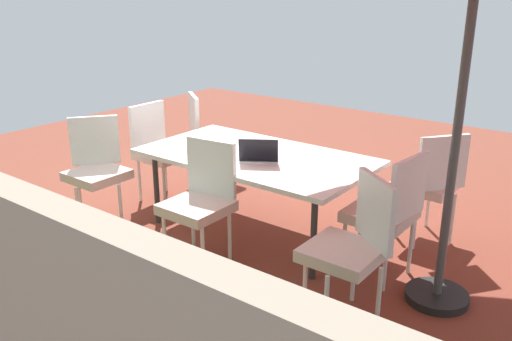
{
  "coord_description": "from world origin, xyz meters",
  "views": [
    {
      "loc": [
        -2.72,
        3.55,
        2.13
      ],
      "look_at": [
        0.0,
        0.0,
        0.58
      ],
      "focal_mm": 38.26,
      "sensor_mm": 36.0,
      "label": 1
    }
  ],
  "objects_px": {
    "dining_table": "(256,160)",
    "laptop": "(259,156)",
    "chair_northwest": "(352,243)",
    "cup": "(218,150)",
    "chair_southeast": "(208,133)",
    "chair_west": "(388,209)",
    "chair_southwest": "(430,180)",
    "chair_east": "(159,147)",
    "chair_northeast": "(97,166)",
    "chair_north": "(201,197)"
  },
  "relations": [
    {
      "from": "dining_table",
      "to": "laptop",
      "type": "distance_m",
      "value": 0.2
    },
    {
      "from": "dining_table",
      "to": "chair_northwest",
      "type": "xyz_separation_m",
      "value": [
        -1.3,
        0.69,
        -0.12
      ]
    },
    {
      "from": "chair_northwest",
      "to": "cup",
      "type": "distance_m",
      "value": 1.63
    },
    {
      "from": "dining_table",
      "to": "chair_southeast",
      "type": "xyz_separation_m",
      "value": [
        1.24,
        -0.75,
        -0.12
      ]
    },
    {
      "from": "chair_southeast",
      "to": "chair_west",
      "type": "distance_m",
      "value": 2.62
    },
    {
      "from": "chair_southwest",
      "to": "dining_table",
      "type": "bearing_deg",
      "value": -23.34
    },
    {
      "from": "laptop",
      "to": "chair_east",
      "type": "bearing_deg",
      "value": -39.21
    },
    {
      "from": "chair_northeast",
      "to": "cup",
      "type": "relative_size",
      "value": 10.47
    },
    {
      "from": "chair_northwest",
      "to": "laptop",
      "type": "relative_size",
      "value": 2.44
    },
    {
      "from": "chair_southwest",
      "to": "chair_east",
      "type": "bearing_deg",
      "value": -37.86
    },
    {
      "from": "chair_east",
      "to": "chair_northwest",
      "type": "bearing_deg",
      "value": -105.79
    },
    {
      "from": "chair_southwest",
      "to": "cup",
      "type": "relative_size",
      "value": 10.47
    },
    {
      "from": "chair_west",
      "to": "dining_table",
      "type": "bearing_deg",
      "value": -85.17
    },
    {
      "from": "chair_northeast",
      "to": "chair_northwest",
      "type": "bearing_deg",
      "value": -51.41
    },
    {
      "from": "chair_north",
      "to": "chair_northeast",
      "type": "height_order",
      "value": "same"
    },
    {
      "from": "chair_north",
      "to": "chair_northeast",
      "type": "bearing_deg",
      "value": 174.13
    },
    {
      "from": "chair_southeast",
      "to": "cup",
      "type": "distance_m",
      "value": 1.4
    },
    {
      "from": "chair_west",
      "to": "laptop",
      "type": "distance_m",
      "value": 1.14
    },
    {
      "from": "chair_east",
      "to": "chair_west",
      "type": "bearing_deg",
      "value": -91.73
    },
    {
      "from": "chair_east",
      "to": "chair_southwest",
      "type": "xyz_separation_m",
      "value": [
        -2.53,
        -0.71,
        0.0
      ]
    },
    {
      "from": "chair_southeast",
      "to": "chair_west",
      "type": "xyz_separation_m",
      "value": [
        -2.49,
        0.79,
        0.0
      ]
    },
    {
      "from": "chair_southeast",
      "to": "laptop",
      "type": "relative_size",
      "value": 2.44
    },
    {
      "from": "chair_west",
      "to": "chair_northeast",
      "type": "xyz_separation_m",
      "value": [
        2.51,
        0.68,
        0.0
      ]
    },
    {
      "from": "chair_northeast",
      "to": "laptop",
      "type": "distance_m",
      "value": 1.53
    },
    {
      "from": "laptop",
      "to": "cup",
      "type": "relative_size",
      "value": 4.29
    },
    {
      "from": "chair_west",
      "to": "chair_northeast",
      "type": "distance_m",
      "value": 2.6
    },
    {
      "from": "chair_east",
      "to": "cup",
      "type": "xyz_separation_m",
      "value": [
        -1.01,
        0.24,
        0.22
      ]
    },
    {
      "from": "chair_northwest",
      "to": "chair_west",
      "type": "bearing_deg",
      "value": 131.07
    },
    {
      "from": "chair_southeast",
      "to": "cup",
      "type": "bearing_deg",
      "value": 172.8
    },
    {
      "from": "dining_table",
      "to": "chair_southwest",
      "type": "relative_size",
      "value": 2.03
    },
    {
      "from": "dining_table",
      "to": "chair_northwest",
      "type": "distance_m",
      "value": 1.48
    },
    {
      "from": "chair_east",
      "to": "laptop",
      "type": "height_order",
      "value": "chair_east"
    },
    {
      "from": "chair_north",
      "to": "chair_southwest",
      "type": "xyz_separation_m",
      "value": [
        -1.27,
        -1.45,
        0.0
      ]
    },
    {
      "from": "chair_northeast",
      "to": "chair_southwest",
      "type": "height_order",
      "value": "same"
    },
    {
      "from": "chair_southeast",
      "to": "chair_east",
      "type": "distance_m",
      "value": 0.72
    },
    {
      "from": "chair_east",
      "to": "chair_north",
      "type": "distance_m",
      "value": 1.46
    },
    {
      "from": "chair_southwest",
      "to": "chair_northwest",
      "type": "bearing_deg",
      "value": 37.65
    },
    {
      "from": "chair_east",
      "to": "cup",
      "type": "height_order",
      "value": "chair_east"
    },
    {
      "from": "chair_west",
      "to": "chair_southwest",
      "type": "distance_m",
      "value": 0.78
    },
    {
      "from": "chair_southeast",
      "to": "laptop",
      "type": "bearing_deg",
      "value": -175.9
    },
    {
      "from": "laptop",
      "to": "cup",
      "type": "bearing_deg",
      "value": -20.25
    },
    {
      "from": "chair_east",
      "to": "chair_northwest",
      "type": "xyz_separation_m",
      "value": [
        -2.56,
        0.72,
        0.0
      ]
    },
    {
      "from": "dining_table",
      "to": "chair_southwest",
      "type": "height_order",
      "value": "chair_southwest"
    },
    {
      "from": "cup",
      "to": "chair_southeast",
      "type": "bearing_deg",
      "value": -43.91
    },
    {
      "from": "chair_west",
      "to": "chair_north",
      "type": "height_order",
      "value": "same"
    },
    {
      "from": "chair_north",
      "to": "chair_southwest",
      "type": "height_order",
      "value": "same"
    },
    {
      "from": "dining_table",
      "to": "laptop",
      "type": "xyz_separation_m",
      "value": [
        -0.13,
        0.13,
        0.09
      ]
    },
    {
      "from": "chair_southwest",
      "to": "laptop",
      "type": "xyz_separation_m",
      "value": [
        1.14,
        0.87,
        0.22
      ]
    },
    {
      "from": "chair_north",
      "to": "cup",
      "type": "relative_size",
      "value": 10.47
    },
    {
      "from": "chair_southeast",
      "to": "chair_north",
      "type": "bearing_deg",
      "value": 167.31
    }
  ]
}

